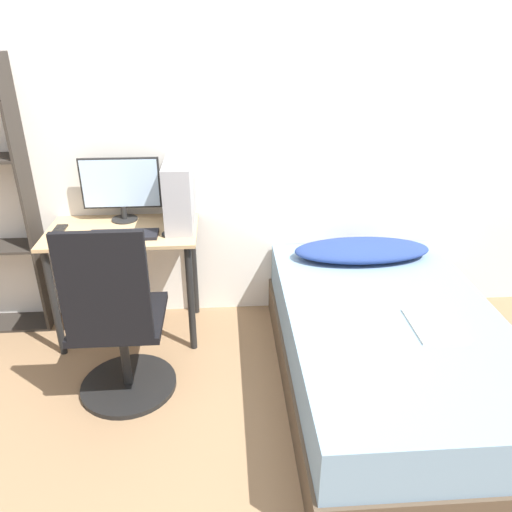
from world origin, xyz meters
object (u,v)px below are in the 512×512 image
object	(u,v)px
office_chair	(119,334)
monitor	(121,186)
bed	(389,352)
keyboard	(124,235)
pc_tower	(179,195)

from	to	relation	value
office_chair	monitor	size ratio (longest dim) A/B	2.15
bed	keyboard	xyz separation A→B (m)	(-1.50, 0.57, 0.51)
office_chair	monitor	xyz separation A→B (m)	(-0.06, 0.81, 0.56)
monitor	pc_tower	xyz separation A→B (m)	(0.37, -0.12, -0.02)
bed	pc_tower	world-z (taller)	pc_tower
bed	keyboard	bearing A→B (deg)	159.09
bed	keyboard	distance (m)	1.68
keyboard	monitor	bearing A→B (deg)	98.01
bed	keyboard	size ratio (longest dim) A/B	4.63
monitor	keyboard	world-z (taller)	monitor
bed	monitor	world-z (taller)	monitor
monitor	keyboard	bearing A→B (deg)	-81.99
office_chair	bed	bearing A→B (deg)	-1.39
office_chair	pc_tower	world-z (taller)	pc_tower
office_chair	pc_tower	size ratio (longest dim) A/B	2.63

